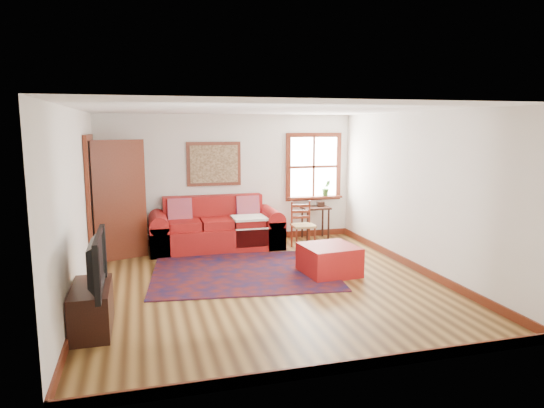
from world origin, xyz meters
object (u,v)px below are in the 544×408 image
object	(u,v)px
media_cabinet	(92,308)
red_ottoman	(329,260)
ladder_back_chair	(302,223)
red_leather_sofa	(216,231)
side_table	(315,213)

from	to	relation	value
media_cabinet	red_ottoman	bearing A→B (deg)	20.63
ladder_back_chair	red_leather_sofa	bearing A→B (deg)	163.74
red_leather_sofa	side_table	xyz separation A→B (m)	(2.06, 0.20, 0.22)
ladder_back_chair	media_cabinet	distance (m)	4.55
ladder_back_chair	side_table	bearing A→B (deg)	52.56
red_leather_sofa	media_cabinet	distance (m)	3.89
side_table	ladder_back_chair	size ratio (longest dim) A/B	0.75
side_table	red_leather_sofa	bearing A→B (deg)	-174.43
red_leather_sofa	side_table	world-z (taller)	red_leather_sofa
red_ottoman	media_cabinet	size ratio (longest dim) A/B	0.85
red_leather_sofa	red_ottoman	world-z (taller)	red_leather_sofa
red_ottoman	ladder_back_chair	size ratio (longest dim) A/B	0.90
red_leather_sofa	media_cabinet	size ratio (longest dim) A/B	2.62
red_ottoman	side_table	world-z (taller)	side_table
ladder_back_chair	media_cabinet	bearing A→B (deg)	-140.06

